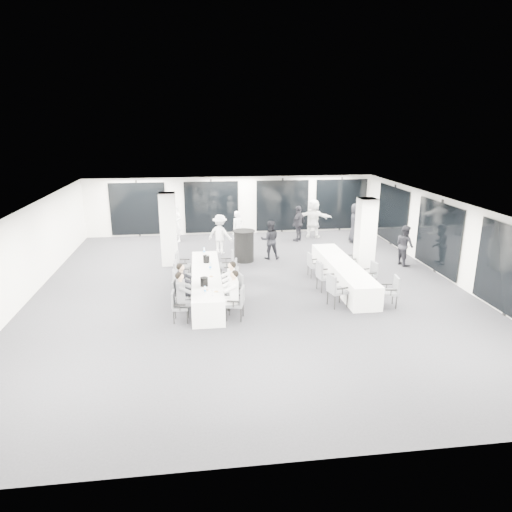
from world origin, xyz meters
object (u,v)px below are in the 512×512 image
at_px(chair_side_right_far, 356,259).
at_px(chair_main_left_mid, 180,283).
at_px(chair_main_left_near, 178,304).
at_px(standing_guest_b, 270,237).
at_px(chair_side_right_near, 391,289).
at_px(chair_main_left_fourth, 180,274).
at_px(chair_main_right_fourth, 231,272).
at_px(chair_side_left_far, 313,263).
at_px(banquet_table_main, 206,284).
at_px(banquet_table_side, 342,273).
at_px(standing_guest_h, 405,243).
at_px(ice_bucket_near, 204,282).
at_px(chair_main_left_far, 181,264).
at_px(standing_guest_a, 238,226).
at_px(standing_guest_c, 220,232).
at_px(chair_main_right_second, 235,288).
at_px(ice_bucket_far, 206,259).
at_px(chair_side_left_near, 335,288).
at_px(standing_guest_d, 299,221).
at_px(cocktail_table, 244,246).
at_px(chair_main_right_near, 238,301).
at_px(standing_guest_f, 314,216).
at_px(chair_main_right_mid, 233,281).
at_px(chair_side_left_mid, 323,274).
at_px(standing_guest_e, 356,220).
at_px(chair_side_right_mid, 371,273).
at_px(standing_guest_g, 176,221).
at_px(chair_main_right_far, 229,262).
at_px(chair_main_left_second, 179,293).

bearing_deg(chair_side_right_far, chair_main_left_mid, 108.52).
xyz_separation_m(chair_main_left_near, standing_guest_b, (3.47, 5.65, 0.39)).
bearing_deg(chair_side_right_near, chair_main_left_near, 100.18).
distance_m(chair_main_left_mid, chair_main_left_fourth, 0.80).
height_order(chair_main_right_fourth, chair_side_left_far, chair_main_right_fourth).
distance_m(banquet_table_main, chair_side_left_far, 4.03).
bearing_deg(chair_main_right_fourth, banquet_table_side, -81.39).
relative_size(standing_guest_h, ice_bucket_near, 6.75).
bearing_deg(chair_main_left_far, chair_main_right_fourth, 61.00).
relative_size(standing_guest_a, standing_guest_c, 0.93).
height_order(chair_main_right_second, chair_side_right_near, chair_main_right_second).
bearing_deg(ice_bucket_far, chair_main_right_fourth, -38.80).
relative_size(chair_side_left_near, standing_guest_d, 0.54).
relative_size(cocktail_table, standing_guest_c, 0.66).
height_order(chair_main_right_near, standing_guest_c, standing_guest_c).
bearing_deg(standing_guest_f, banquet_table_side, 106.64).
relative_size(chair_main_right_near, chair_main_right_mid, 1.00).
bearing_deg(banquet_table_side, chair_side_left_mid, -146.38).
bearing_deg(standing_guest_e, chair_side_right_far, 172.49).
distance_m(chair_side_right_mid, standing_guest_b, 4.68).
relative_size(standing_guest_e, ice_bucket_near, 7.81).
xyz_separation_m(cocktail_table, standing_guest_g, (-2.79, 3.48, 0.34)).
bearing_deg(standing_guest_d, ice_bucket_far, 2.93).
bearing_deg(chair_main_right_second, standing_guest_e, -56.20).
distance_m(banquet_table_side, chair_side_left_near, 2.09).
relative_size(standing_guest_b, standing_guest_h, 1.01).
distance_m(chair_main_right_fourth, standing_guest_g, 6.90).
xyz_separation_m(chair_main_right_fourth, standing_guest_h, (6.83, 1.82, 0.31)).
relative_size(chair_side_right_mid, standing_guest_f, 0.42).
bearing_deg(chair_main_left_fourth, standing_guest_g, -170.29).
bearing_deg(chair_main_right_fourth, standing_guest_d, -22.40).
bearing_deg(banquet_table_main, chair_main_right_far, 63.05).
height_order(chair_main_left_mid, chair_side_left_near, chair_side_left_near).
xyz_separation_m(banquet_table_side, standing_guest_f, (0.62, 6.53, 0.67)).
xyz_separation_m(chair_main_right_second, chair_side_right_near, (4.63, -0.56, -0.05)).
bearing_deg(chair_main_left_near, chair_main_right_far, 159.05).
height_order(chair_main_left_fourth, standing_guest_d, standing_guest_d).
height_order(cocktail_table, chair_main_left_near, cocktail_table).
bearing_deg(standing_guest_g, standing_guest_b, -4.48).
relative_size(chair_main_right_second, standing_guest_c, 0.55).
relative_size(chair_main_right_near, chair_main_right_second, 0.92).
bearing_deg(chair_side_left_near, chair_side_left_mid, 166.13).
height_order(banquet_table_main, chair_main_right_near, chair_main_right_near).
bearing_deg(chair_side_left_near, chair_main_left_second, -108.05).
bearing_deg(chair_side_left_far, chair_main_left_second, -66.55).
bearing_deg(chair_main_right_near, chair_main_right_fourth, 14.24).
height_order(standing_guest_d, ice_bucket_far, standing_guest_d).
height_order(chair_main_right_second, chair_side_left_near, chair_main_right_second).
bearing_deg(chair_main_left_mid, chair_side_right_near, 66.06).
bearing_deg(banquet_table_main, chair_side_right_near, -16.74).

